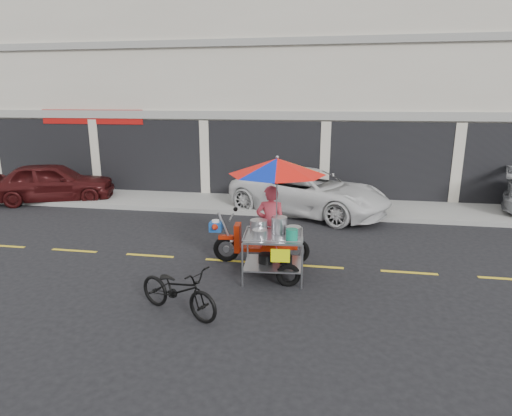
% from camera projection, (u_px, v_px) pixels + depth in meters
% --- Properties ---
extents(ground, '(90.00, 90.00, 0.00)m').
position_uv_depth(ground, '(317.00, 267.00, 9.65)').
color(ground, black).
extents(sidewalk, '(45.00, 3.00, 0.15)m').
position_uv_depth(sidewalk, '(323.00, 205.00, 14.88)').
color(sidewalk, gray).
rests_on(sidewalk, ground).
extents(shophouse_block, '(36.00, 8.11, 10.40)m').
position_uv_depth(shophouse_block, '(396.00, 85.00, 18.23)').
color(shophouse_block, beige).
rests_on(shophouse_block, ground).
extents(centerline, '(42.00, 0.10, 0.01)m').
position_uv_depth(centerline, '(317.00, 266.00, 9.65)').
color(centerline, gold).
rests_on(centerline, ground).
extents(maroon_sedan, '(4.60, 3.14, 1.45)m').
position_uv_depth(maroon_sedan, '(53.00, 182.00, 15.59)').
color(maroon_sedan, '#3C0E0F').
rests_on(maroon_sedan, ground).
extents(white_pickup, '(5.77, 4.37, 1.46)m').
position_uv_depth(white_pickup, '(309.00, 192.00, 14.00)').
color(white_pickup, silver).
rests_on(white_pickup, ground).
extents(plant_short, '(0.67, 0.67, 0.97)m').
position_uv_depth(plant_short, '(28.00, 179.00, 16.81)').
color(plant_short, '#144D0E').
rests_on(plant_short, sidewalk).
extents(near_bicycle, '(1.81, 1.23, 0.90)m').
position_uv_depth(near_bicycle, '(178.00, 290.00, 7.44)').
color(near_bicycle, black).
rests_on(near_bicycle, ground).
extents(food_vendor_rig, '(2.70, 2.14, 2.59)m').
position_uv_depth(food_vendor_rig, '(273.00, 199.00, 8.99)').
color(food_vendor_rig, black).
rests_on(food_vendor_rig, ground).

